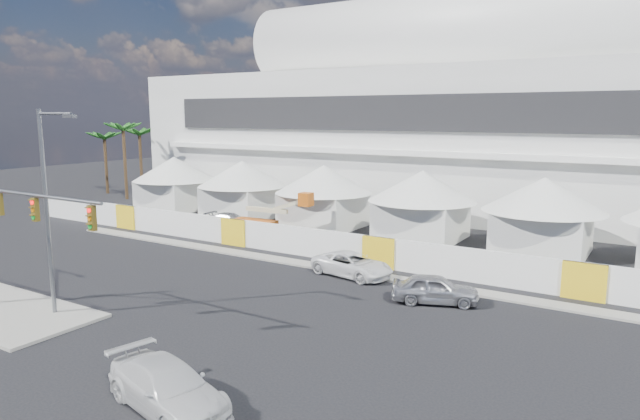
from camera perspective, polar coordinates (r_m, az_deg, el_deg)
The scene contains 13 objects.
ground at distance 29.39m, azimuth -18.10°, elevation -10.18°, with size 160.00×160.00×0.00m, color black.
median_island at distance 32.57m, azimuth -29.14°, elevation -8.86°, with size 10.00×5.00×0.15m, color gray.
far_curb at distance 31.55m, azimuth 27.96°, elevation -9.36°, with size 80.00×1.20×0.12m, color gray.
stadium at distance 60.39m, azimuth 19.96°, elevation 8.75°, with size 80.00×24.80×21.98m.
tent_row at distance 46.99m, azimuth 5.06°, elevation 1.51°, with size 53.40×8.40×5.40m.
hoarding_fence at distance 36.62m, azimuth 5.94°, elevation -4.23°, with size 70.00×0.25×2.00m, color white.
palm_cluster at distance 72.40m, azimuth -17.62°, elevation 6.88°, with size 10.60×10.60×8.55m.
sedan_silver at distance 30.37m, azimuth 11.44°, elevation -7.74°, with size 4.46×1.79×1.52m, color #ABACB0.
pickup_curb at distance 34.66m, azimuth 3.26°, elevation -5.47°, with size 5.15×2.37×1.43m, color white.
pickup_near at distance 20.37m, azimuth -15.02°, elevation -16.72°, with size 5.37×2.18×1.56m, color silver.
lot_car_c at distance 49.16m, azimuth -8.90°, elevation -1.13°, with size 4.68×1.90×1.36m, color #AAABAF.
streetlight_median at distance 29.65m, azimuth -25.48°, elevation 1.02°, with size 2.71×0.27×9.79m.
boom_lift at distance 46.69m, azimuth -5.91°, elevation -1.23°, with size 7.32×1.83×3.71m.
Camera 1 is at (21.53, -17.51, 9.68)m, focal length 32.00 mm.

